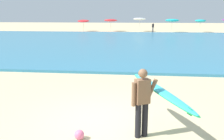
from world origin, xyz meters
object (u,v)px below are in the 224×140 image
beach_umbrella_1 (111,20)px  beach_umbrella_3 (172,20)px  surfer_with_board (152,96)px  beach_umbrella_0 (83,21)px  beach_ball (79,135)px  beachgoer_near_row_left (153,27)px  beach_umbrella_2 (140,19)px  beach_umbrella_4 (200,21)px

beach_umbrella_1 → beach_umbrella_3: 10.46m
surfer_with_board → beach_umbrella_0: size_ratio=1.29×
beach_ball → beachgoer_near_row_left: bearing=84.0°
beach_umbrella_2 → beach_umbrella_3: (5.35, -1.73, -0.18)m
beach_umbrella_1 → beach_ball: size_ratio=9.24×
beach_umbrella_1 → beach_umbrella_4: beach_umbrella_4 is taller
beach_umbrella_2 → beach_ball: (-1.54, -37.78, -2.03)m
beach_umbrella_3 → beachgoer_near_row_left: bearing=-176.2°
beach_umbrella_1 → beach_umbrella_2: size_ratio=0.94×
beach_umbrella_0 → beach_umbrella_4: (19.87, -0.28, 0.10)m
beach_umbrella_3 → beach_umbrella_1: bearing=171.9°
beach_umbrella_4 → beach_ball: 38.71m
beach_umbrella_1 → beach_ball: bearing=-84.7°
surfer_with_board → beach_umbrella_4: 37.78m
beachgoer_near_row_left → beach_umbrella_4: bearing=7.6°
beach_umbrella_0 → surfer_with_board: bearing=-74.7°
beach_umbrella_4 → beachgoer_near_row_left: beach_umbrella_4 is taller
surfer_with_board → beach_umbrella_3: beach_umbrella_3 is taller
beach_ball → beach_umbrella_4: bearing=72.6°
beach_umbrella_2 → beach_umbrella_4: 10.09m
beach_umbrella_4 → beach_ball: (-11.59, -36.89, -1.77)m
surfer_with_board → beachgoer_near_row_left: 35.47m
surfer_with_board → beach_umbrella_1: (-5.20, 37.09, 0.88)m
beach_umbrella_1 → beach_ball: 37.73m
beach_umbrella_2 → beachgoer_near_row_left: bearing=-40.8°
beach_umbrella_1 → beach_umbrella_3: size_ratio=1.01×
beach_umbrella_0 → beach_umbrella_3: 15.21m
beach_umbrella_3 → beach_ball: size_ratio=9.17×
surfer_with_board → beach_umbrella_0: (-10.02, 36.73, 0.75)m
beach_umbrella_0 → beach_umbrella_3: beach_umbrella_3 is taller
beach_umbrella_1 → beachgoer_near_row_left: size_ratio=1.44×
beach_umbrella_3 → beachgoer_near_row_left: size_ratio=1.43×
surfer_with_board → beach_umbrella_0: 38.08m
beach_umbrella_3 → beachgoer_near_row_left: beach_umbrella_3 is taller
surfer_with_board → beach_umbrella_1: bearing=98.0°
beachgoer_near_row_left → beach_umbrella_1: bearing=166.9°
beach_umbrella_0 → beach_ball: 38.12m
beach_umbrella_2 → beach_umbrella_0: bearing=-176.4°
beach_umbrella_2 → beach_umbrella_4: beach_umbrella_2 is taller
beach_umbrella_1 → beachgoer_near_row_left: beach_umbrella_1 is taller
surfer_with_board → beach_umbrella_3: bearing=81.8°
beach_ball → beach_umbrella_0: bearing=102.6°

